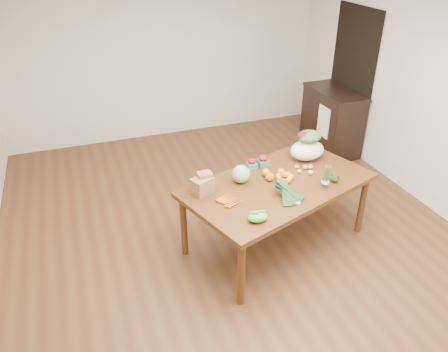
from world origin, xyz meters
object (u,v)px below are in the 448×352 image
object	(u,v)px
kale_bunch	(291,193)
mandarin_cluster	(285,176)
paper_bag	(202,184)
salad_bag	(307,147)
dining_table	(276,213)
cabinet	(332,120)
asparagus_bundle	(326,177)
cabbage	(241,174)

from	to	relation	value
kale_bunch	mandarin_cluster	bearing A→B (deg)	51.62
paper_bag	kale_bunch	size ratio (longest dim) A/B	0.69
salad_bag	dining_table	bearing A→B (deg)	-144.74
paper_bag	salad_bag	bearing A→B (deg)	12.41
cabinet	asparagus_bundle	bearing A→B (deg)	-124.40
asparagus_bundle	salad_bag	distance (m)	0.63
mandarin_cluster	asparagus_bundle	world-z (taller)	asparagus_bundle
kale_bunch	salad_bag	size ratio (longest dim) A/B	1.02
cabinet	salad_bag	world-z (taller)	salad_bag
dining_table	paper_bag	world-z (taller)	paper_bag
dining_table	mandarin_cluster	distance (m)	0.43
paper_bag	mandarin_cluster	xyz separation A→B (m)	(0.87, -0.06, -0.05)
kale_bunch	asparagus_bundle	size ratio (longest dim) A/B	1.60
cabinet	cabbage	size ratio (longest dim) A/B	5.52
cabinet	mandarin_cluster	distance (m)	2.52
dining_table	cabbage	distance (m)	0.61
kale_bunch	cabinet	bearing A→B (deg)	30.66
kale_bunch	cabbage	bearing A→B (deg)	105.14
cabinet	salad_bag	size ratio (longest dim) A/B	2.61
cabbage	asparagus_bundle	distance (m)	0.84
dining_table	paper_bag	distance (m)	0.92
paper_bag	salad_bag	size ratio (longest dim) A/B	0.70
cabbage	mandarin_cluster	world-z (taller)	cabbage
asparagus_bundle	dining_table	bearing A→B (deg)	129.75
cabbage	mandarin_cluster	xyz separation A→B (m)	(0.45, -0.12, -0.05)
cabinet	paper_bag	distance (m)	3.16
dining_table	asparagus_bundle	size ratio (longest dim) A/B	7.68
kale_bunch	paper_bag	bearing A→B (deg)	132.38
salad_bag	cabbage	bearing A→B (deg)	-165.64
mandarin_cluster	cabbage	bearing A→B (deg)	165.19
cabinet	cabbage	xyz separation A→B (m)	(-2.17, -1.69, 0.37)
paper_bag	kale_bunch	distance (m)	0.85
cabbage	salad_bag	size ratio (longest dim) A/B	0.47
asparagus_bundle	salad_bag	bearing A→B (deg)	58.66
cabinet	dining_table	bearing A→B (deg)	-134.63
dining_table	mandarin_cluster	bearing A→B (deg)	-0.52
dining_table	kale_bunch	world-z (taller)	kale_bunch
paper_bag	mandarin_cluster	world-z (taller)	paper_bag
dining_table	salad_bag	world-z (taller)	salad_bag
dining_table	cabbage	world-z (taller)	cabbage
dining_table	cabinet	xyz separation A→B (m)	(1.82, 1.84, 0.10)
cabbage	kale_bunch	bearing A→B (deg)	-56.06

